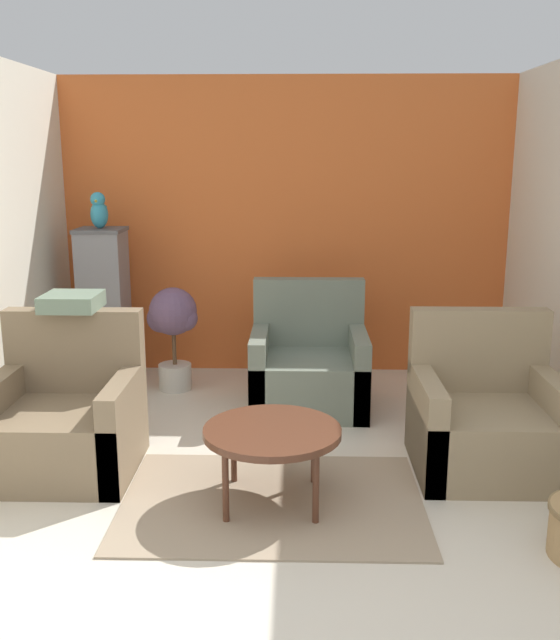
{
  "coord_description": "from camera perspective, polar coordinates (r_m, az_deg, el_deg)",
  "views": [
    {
      "loc": [
        0.12,
        -2.46,
        1.9
      ],
      "look_at": [
        0.0,
        1.84,
        0.89
      ],
      "focal_mm": 40.0,
      "sensor_mm": 36.0,
      "label": 1
    }
  ],
  "objects": [
    {
      "name": "armchair_right",
      "position": [
        4.57,
        16.11,
        -7.88
      ],
      "size": [
        0.86,
        0.79,
        0.94
      ],
      "color": "#8E7A5B",
      "rests_on": "ground_plane"
    },
    {
      "name": "potted_plant",
      "position": [
        5.82,
        -8.56,
        -0.28
      ],
      "size": [
        0.42,
        0.39,
        0.85
      ],
      "color": "beige",
      "rests_on": "ground_plane"
    },
    {
      "name": "parrot",
      "position": [
        5.96,
        -14.26,
        8.42
      ],
      "size": [
        0.14,
        0.25,
        0.3
      ],
      "color": "teal",
      "rests_on": "birdcage"
    },
    {
      "name": "coffee_table",
      "position": [
        3.93,
        -0.63,
        -9.16
      ],
      "size": [
        0.76,
        0.76,
        0.44
      ],
      "color": "#512D1E",
      "rests_on": "ground_plane"
    },
    {
      "name": "armchair_left",
      "position": [
        4.57,
        -16.82,
        -7.9
      ],
      "size": [
        0.86,
        0.79,
        0.94
      ],
      "color": "#7A664C",
      "rests_on": "ground_plane"
    },
    {
      "name": "birdcage",
      "position": [
        6.08,
        -13.84,
        0.87
      ],
      "size": [
        0.45,
        0.45,
        1.3
      ],
      "color": "#555559",
      "rests_on": "ground_plane"
    },
    {
      "name": "armchair_middle",
      "position": [
        5.44,
        2.31,
        -3.93
      ],
      "size": [
        0.86,
        0.79,
        0.94
      ],
      "color": "slate",
      "rests_on": "ground_plane"
    },
    {
      "name": "area_rug",
      "position": [
        4.1,
        -0.61,
        -14.28
      ],
      "size": [
        1.67,
        1.2,
        0.01
      ],
      "color": "gray",
      "rests_on": "ground_plane"
    },
    {
      "name": "throw_pillow",
      "position": [
        4.64,
        -16.32,
        1.43
      ],
      "size": [
        0.34,
        0.34,
        0.1
      ],
      "color": "slate",
      "rests_on": "armchair_left"
    },
    {
      "name": "wall_back_accent",
      "position": [
        6.21,
        0.47,
        7.38
      ],
      "size": [
        3.93,
        0.06,
        2.53
      ],
      "color": "orange",
      "rests_on": "ground_plane"
    }
  ]
}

